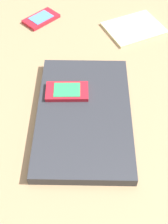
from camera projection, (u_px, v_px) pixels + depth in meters
desk_surface at (68, 92)px, 80.39cm from camera, size 120.00×80.00×3.00cm
laptop_closed at (84, 114)px, 72.04cm from camera, size 36.24×23.27×2.48cm
cell_phone_on_laptop at (68, 91)px, 74.28cm from camera, size 6.09×10.42×1.17cm
cell_phone_on_desk at (41, 19)px, 98.00cm from camera, size 12.23×12.36×1.16cm
notepad at (134, 28)px, 95.03cm from camera, size 19.19×21.09×0.80cm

